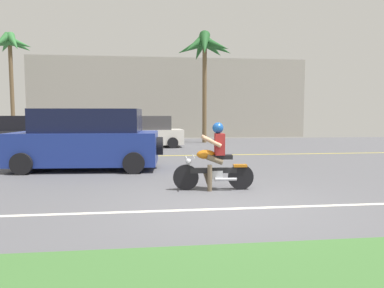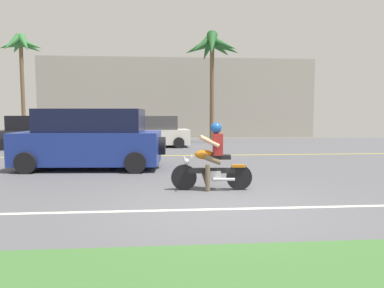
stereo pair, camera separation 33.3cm
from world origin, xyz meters
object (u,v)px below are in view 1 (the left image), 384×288
object	(u,v)px
parked_car_0	(29,134)
palm_tree_0	(205,50)
parked_car_1	(143,133)
palm_tree_1	(10,49)
motorcyclist	(214,161)
suv_nearby	(87,140)
motorcyclist_distant	(48,143)

from	to	relation	value
parked_car_0	palm_tree_0	distance (m)	10.96
parked_car_1	palm_tree_1	xyz separation A→B (m)	(-8.17, 4.49, 4.98)
motorcyclist	palm_tree_1	world-z (taller)	palm_tree_1
parked_car_1	palm_tree_1	size ratio (longest dim) A/B	0.65
palm_tree_1	palm_tree_0	bearing A→B (deg)	-8.91
parked_car_0	palm_tree_0	world-z (taller)	palm_tree_0
palm_tree_0	parked_car_0	bearing A→B (deg)	-162.60
motorcyclist	suv_nearby	size ratio (longest dim) A/B	0.40
motorcyclist_distant	palm_tree_0	bearing A→B (deg)	41.69
parked_car_0	motorcyclist_distant	size ratio (longest dim) A/B	2.56
motorcyclist	motorcyclist_distant	distance (m)	8.67
suv_nearby	palm_tree_1	world-z (taller)	palm_tree_1
suv_nearby	parked_car_1	distance (m)	7.34
parked_car_0	motorcyclist_distant	world-z (taller)	parked_car_0
parked_car_0	palm_tree_0	bearing A→B (deg)	17.40
motorcyclist	palm_tree_1	xyz separation A→B (m)	(-10.05, 15.11, 5.08)
suv_nearby	motorcyclist_distant	size ratio (longest dim) A/B	3.05
parked_car_0	parked_car_1	xyz separation A→B (m)	(5.66, 0.31, -0.00)
motorcyclist	palm_tree_0	world-z (taller)	palm_tree_0
parked_car_0	palm_tree_1	world-z (taller)	palm_tree_1
motorcyclist	palm_tree_1	bearing A→B (deg)	123.64
motorcyclist	motorcyclist_distant	world-z (taller)	motorcyclist
palm_tree_0	suv_nearby	bearing A→B (deg)	-118.36
suv_nearby	parked_car_0	xyz separation A→B (m)	(-4.09, 6.86, -0.16)
parked_car_1	suv_nearby	bearing A→B (deg)	-102.35
suv_nearby	parked_car_1	world-z (taller)	suv_nearby
palm_tree_1	motorcyclist_distant	size ratio (longest dim) A/B	4.37
suv_nearby	motorcyclist_distant	world-z (taller)	suv_nearby
motorcyclist	parked_car_1	xyz separation A→B (m)	(-1.88, 10.62, 0.11)
suv_nearby	palm_tree_1	size ratio (longest dim) A/B	0.70
palm_tree_1	motorcyclist	bearing A→B (deg)	-56.36
suv_nearby	parked_car_0	distance (m)	7.99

